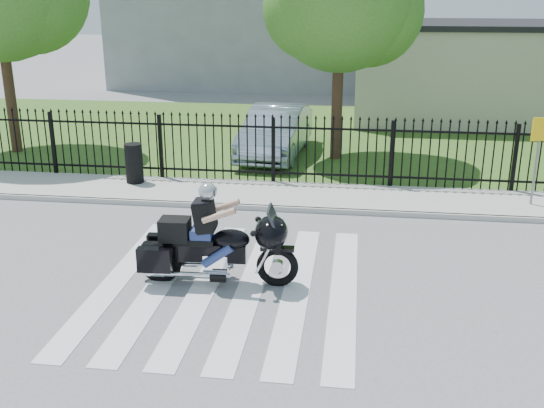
# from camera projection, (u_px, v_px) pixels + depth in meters

# --- Properties ---
(ground) EXTENTS (120.00, 120.00, 0.00)m
(ground) POSITION_uv_depth(u_px,v_px,m) (228.00, 286.00, 11.06)
(ground) COLOR slate
(ground) RESTS_ON ground
(crosswalk) EXTENTS (5.00, 5.50, 0.01)m
(crosswalk) POSITION_uv_depth(u_px,v_px,m) (228.00, 285.00, 11.06)
(crosswalk) COLOR silver
(crosswalk) RESTS_ON ground
(sidewalk) EXTENTS (40.00, 2.00, 0.12)m
(sidewalk) POSITION_uv_depth(u_px,v_px,m) (268.00, 195.00, 15.73)
(sidewalk) COLOR #ADAAA3
(sidewalk) RESTS_ON ground
(curb) EXTENTS (40.00, 0.12, 0.12)m
(curb) POSITION_uv_depth(u_px,v_px,m) (262.00, 208.00, 14.79)
(curb) COLOR #ADAAA3
(curb) RESTS_ON ground
(grass_strip) EXTENTS (40.00, 12.00, 0.02)m
(grass_strip) POSITION_uv_depth(u_px,v_px,m) (296.00, 135.00, 22.31)
(grass_strip) COLOR #2E531C
(grass_strip) RESTS_ON ground
(iron_fence) EXTENTS (26.00, 0.04, 1.80)m
(iron_fence) POSITION_uv_depth(u_px,v_px,m) (273.00, 152.00, 16.40)
(iron_fence) COLOR black
(iron_fence) RESTS_ON ground
(building_low) EXTENTS (10.00, 6.00, 3.50)m
(building_low) POSITION_uv_depth(u_px,v_px,m) (486.00, 74.00, 24.62)
(building_low) COLOR beige
(building_low) RESTS_ON ground
(building_low_roof) EXTENTS (10.20, 6.20, 0.20)m
(building_low_roof) POSITION_uv_depth(u_px,v_px,m) (491.00, 25.00, 24.03)
(building_low_roof) COLOR black
(building_low_roof) RESTS_ON building_low
(motorcycle_rider) EXTENTS (2.83, 0.89, 1.87)m
(motorcycle_rider) POSITION_uv_depth(u_px,v_px,m) (213.00, 242.00, 10.94)
(motorcycle_rider) COLOR black
(motorcycle_rider) RESTS_ON ground
(parked_car) EXTENTS (1.92, 4.66, 1.50)m
(parked_car) POSITION_uv_depth(u_px,v_px,m) (276.00, 132.00, 19.35)
(parked_car) COLOR #8B9CAF
(parked_car) RESTS_ON grass_strip
(traffic_sign) EXTENTS (0.44, 0.15, 2.05)m
(traffic_sign) POSITION_uv_depth(u_px,v_px,m) (539.00, 143.00, 14.39)
(traffic_sign) COLOR slate
(traffic_sign) RESTS_ON sidewalk
(litter_bin) EXTENTS (0.49, 0.49, 1.02)m
(litter_bin) POSITION_uv_depth(u_px,v_px,m) (134.00, 163.00, 16.39)
(litter_bin) COLOR black
(litter_bin) RESTS_ON sidewalk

